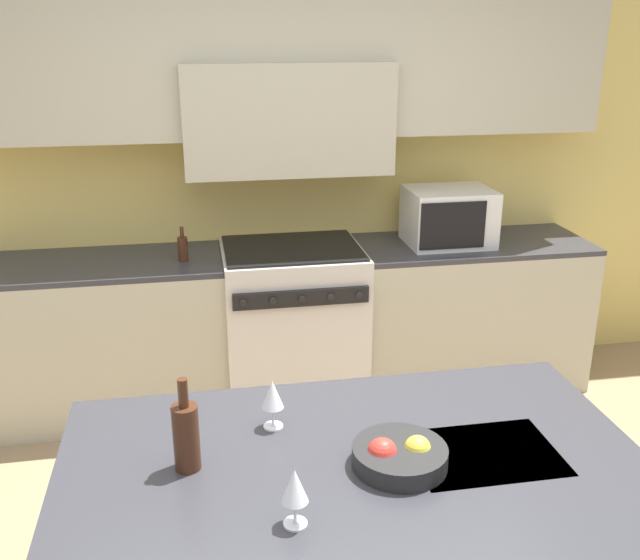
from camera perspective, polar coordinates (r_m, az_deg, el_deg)
back_cabinetry at (r=4.17m, az=-2.91°, el=12.34°), size 10.00×0.46×2.70m
back_counter at (r=4.24m, az=-2.21°, el=-3.61°), size 3.57×0.62×0.91m
range_stove at (r=4.21m, az=-2.17°, el=-3.51°), size 0.80×0.70×0.94m
microwave at (r=4.25m, az=10.24°, el=5.01°), size 0.49×0.39×0.33m
wine_bottle at (r=2.11m, az=-10.67°, el=-12.10°), size 0.08×0.08×0.29m
wine_glass_near at (r=1.87m, az=-2.03°, el=-16.28°), size 0.07×0.07×0.17m
wine_glass_far at (r=2.27m, az=-3.81°, el=-9.27°), size 0.07×0.07×0.17m
fruit_bowl at (r=2.14m, az=6.35°, el=-13.77°), size 0.28×0.28×0.09m
oil_bottle_on_counter at (r=3.96m, az=-10.92°, el=2.52°), size 0.05×0.05×0.19m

